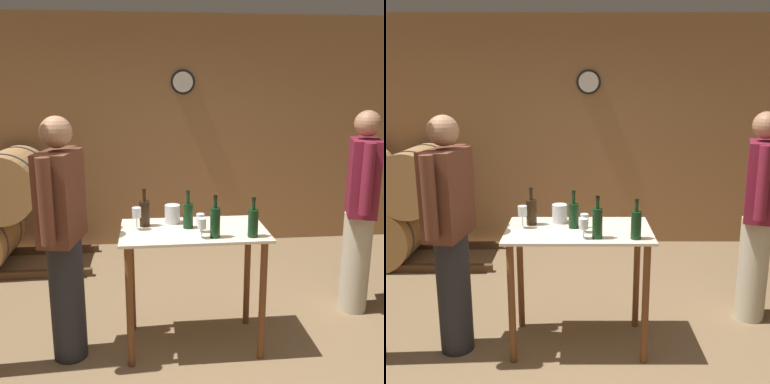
% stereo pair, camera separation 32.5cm
% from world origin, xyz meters
% --- Properties ---
extents(back_wall, '(8.40, 0.08, 2.70)m').
position_xyz_m(back_wall, '(0.00, 2.90, 1.35)').
color(back_wall, '#996B42').
rests_on(back_wall, ground_plane).
extents(tasting_table, '(1.04, 0.60, 0.91)m').
position_xyz_m(tasting_table, '(0.13, 0.62, 0.71)').
color(tasting_table, beige).
rests_on(tasting_table, ground_plane).
extents(wine_bottle_far_left, '(0.08, 0.08, 0.28)m').
position_xyz_m(wine_bottle_far_left, '(-0.22, 0.73, 1.01)').
color(wine_bottle_far_left, black).
rests_on(wine_bottle_far_left, tasting_table).
extents(wine_bottle_left, '(0.07, 0.07, 0.28)m').
position_xyz_m(wine_bottle_left, '(0.10, 0.65, 1.01)').
color(wine_bottle_left, black).
rests_on(wine_bottle_left, tasting_table).
extents(wine_bottle_center, '(0.07, 0.07, 0.29)m').
position_xyz_m(wine_bottle_center, '(0.26, 0.43, 1.02)').
color(wine_bottle_center, black).
rests_on(wine_bottle_center, tasting_table).
extents(wine_bottle_right, '(0.07, 0.07, 0.28)m').
position_xyz_m(wine_bottle_right, '(0.51, 0.42, 1.01)').
color(wine_bottle_right, black).
rests_on(wine_bottle_right, tasting_table).
extents(wine_glass_near_left, '(0.07, 0.07, 0.16)m').
position_xyz_m(wine_glass_near_left, '(-0.27, 0.65, 1.03)').
color(wine_glass_near_left, silver).
rests_on(wine_glass_near_left, tasting_table).
extents(wine_glass_near_center, '(0.06, 0.06, 0.14)m').
position_xyz_m(wine_glass_near_center, '(0.16, 0.42, 1.01)').
color(wine_glass_near_center, silver).
rests_on(wine_glass_near_center, tasting_table).
extents(wine_glass_near_right, '(0.06, 0.06, 0.13)m').
position_xyz_m(wine_glass_near_right, '(0.17, 0.55, 1.00)').
color(wine_glass_near_right, silver).
rests_on(wine_glass_near_right, tasting_table).
extents(ice_bucket, '(0.11, 0.11, 0.14)m').
position_xyz_m(ice_bucket, '(-0.01, 0.78, 0.98)').
color(ice_bucket, silver).
rests_on(ice_bucket, tasting_table).
extents(person_host, '(0.29, 0.58, 1.72)m').
position_xyz_m(person_host, '(-0.77, 0.54, 0.91)').
color(person_host, '#232328').
rests_on(person_host, ground_plane).
extents(person_visitor_with_scarf, '(0.34, 0.56, 1.72)m').
position_xyz_m(person_visitor_with_scarf, '(1.57, 1.00, 0.91)').
color(person_visitor_with_scarf, '#B7AD93').
rests_on(person_visitor_with_scarf, ground_plane).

